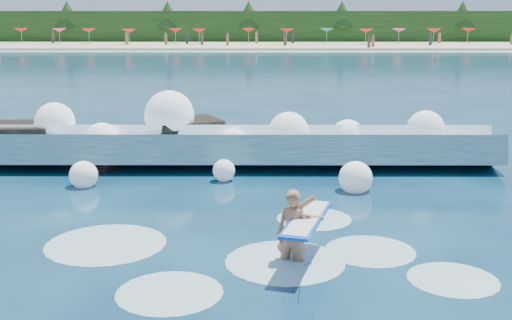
{
  "coord_description": "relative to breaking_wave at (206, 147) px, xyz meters",
  "views": [
    {
      "loc": [
        1.56,
        -13.61,
        4.8
      ],
      "look_at": [
        1.5,
        2.0,
        1.2
      ],
      "focal_mm": 45.0,
      "sensor_mm": 36.0,
      "label": 1
    }
  ],
  "objects": [
    {
      "name": "wet_band",
      "position": [
        0.13,
        60.37,
        -0.51
      ],
      "size": [
        140.0,
        5.0,
        0.08
      ],
      "primitive_type": "cube",
      "color": "silver",
      "rests_on": "ground"
    },
    {
      "name": "ground",
      "position": [
        0.13,
        -6.63,
        -0.55
      ],
      "size": [
        200.0,
        200.0,
        0.0
      ],
      "primitive_type": "plane",
      "color": "#072138",
      "rests_on": "ground"
    },
    {
      "name": "treeline",
      "position": [
        0.13,
        81.37,
        1.95
      ],
      "size": [
        140.0,
        4.0,
        5.0
      ],
      "primitive_type": "cube",
      "color": "black",
      "rests_on": "ground"
    },
    {
      "name": "wave_spray",
      "position": [
        -0.26,
        -0.1,
        0.53
      ],
      "size": [
        15.34,
        5.13,
        2.42
      ],
      "color": "white",
      "rests_on": "ground"
    },
    {
      "name": "surfer_with_board",
      "position": [
        2.42,
        -8.4,
        0.1
      ],
      "size": [
        1.26,
        2.95,
        1.77
      ],
      "color": "#9D6449",
      "rests_on": "ground"
    },
    {
      "name": "breaking_wave",
      "position": [
        0.0,
        0.0,
        0.0
      ],
      "size": [
        18.36,
        2.84,
        1.58
      ],
      "color": "#336A80",
      "rests_on": "ground"
    },
    {
      "name": "beachgoers",
      "position": [
        2.78,
        68.71,
        0.54
      ],
      "size": [
        106.38,
        13.41,
        1.93
      ],
      "color": "#3F332D",
      "rests_on": "ground"
    },
    {
      "name": "beach_umbrellas",
      "position": [
        -0.02,
        73.24,
        1.7
      ],
      "size": [
        110.18,
        6.71,
        0.5
      ],
      "color": "red",
      "rests_on": "ground"
    },
    {
      "name": "beach",
      "position": [
        0.13,
        71.37,
        -0.35
      ],
      "size": [
        140.0,
        20.0,
        0.4
      ],
      "primitive_type": "cube",
      "color": "tan",
      "rests_on": "ground"
    },
    {
      "name": "rock_cluster",
      "position": [
        -3.83,
        0.64,
        -0.07
      ],
      "size": [
        8.39,
        3.58,
        1.51
      ],
      "color": "black",
      "rests_on": "ground"
    },
    {
      "name": "surf_foam",
      "position": [
        1.34,
        -7.96,
        -0.55
      ],
      "size": [
        8.98,
        6.01,
        0.13
      ],
      "color": "silver",
      "rests_on": "ground"
    }
  ]
}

